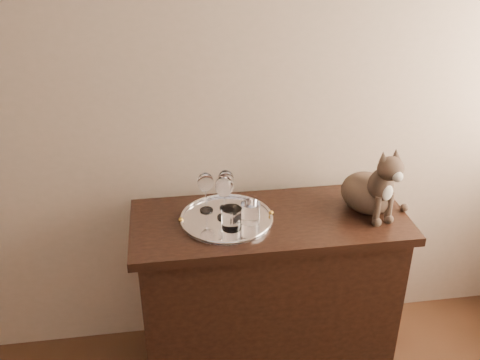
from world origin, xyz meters
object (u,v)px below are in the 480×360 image
Objects in this scene: sideboard at (267,295)px; tray at (227,219)px; tumbler_a at (250,213)px; cat at (369,176)px; wine_glass_d at (224,197)px; tumbler_b at (232,218)px; wine_glass_b at (226,190)px; wine_glass_a at (206,192)px.

sideboard is 3.00× the size of tray.
cat is at bearing 4.60° from tumbler_a.
wine_glass_d is at bearing 154.10° from tumbler_a.
tumbler_b is 0.63m from cat.
cat reaches higher than wine_glass_b.
sideboard is 0.56m from wine_glass_b.
sideboard is 3.58× the size of cat.
cat is at bearing -8.13° from wine_glass_b.
wine_glass_b is at bearing 151.43° from sideboard.
wine_glass_b is at bearing 157.61° from cat.
sideboard is at bearing -18.33° from wine_glass_a.
wine_glass_d is (0.07, -0.07, 0.01)m from wine_glass_a.
sideboard is 5.97× the size of wine_glass_d.
wine_glass_a is 0.22m from tumbler_a.
wine_glass_a reaches higher than tumbler_b.
wine_glass_a is at bearing -174.35° from wine_glass_b.
wine_glass_b reaches higher than wine_glass_a.
sideboard is 0.60m from wine_glass_a.
wine_glass_d reaches higher than wine_glass_a.
tumbler_a is (0.10, -0.05, -0.05)m from wine_glass_d.
wine_glass_a is 0.10m from wine_glass_d.
wine_glass_a is 1.97× the size of tumbler_b.
tray is 0.15m from wine_glass_a.
tumbler_a is (0.09, -0.13, -0.05)m from wine_glass_b.
sideboard is 6.48× the size of wine_glass_a.
tumbler_b is (0.09, -0.16, -0.05)m from wine_glass_a.
wine_glass_d reaches higher than tumbler_a.
cat reaches higher than tray.
wine_glass_d is at bearing -44.78° from wine_glass_a.
sideboard is at bearing -5.18° from wine_glass_d.
tray is at bearing 177.29° from sideboard.
wine_glass_b is at bearing 5.65° from wine_glass_a.
wine_glass_b is at bearing 84.26° from tray.
sideboard is 0.52m from tumbler_b.
tray is 0.09m from tumbler_b.
tumbler_a is at bearing -56.17° from wine_glass_b.
cat is (0.44, 0.01, 0.59)m from sideboard.
tumbler_b reaches higher than tumbler_a.
wine_glass_d is (-0.20, 0.02, 0.53)m from sideboard.
wine_glass_a is (-0.08, 0.08, 0.10)m from tray.
tumbler_b is at bearing -157.21° from tumbler_a.
tumbler_b is at bearing -158.73° from sideboard.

